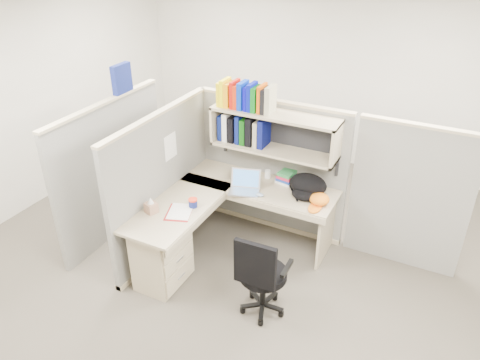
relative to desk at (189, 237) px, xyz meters
The scene contains 14 objects.
ground 0.66m from the desk, 35.01° to the left, with size 6.00×6.00×0.00m, color #3A352C.
room_shell 1.28m from the desk, 35.01° to the left, with size 6.00×6.00×6.00m.
cubicle 0.88m from the desk, 86.86° to the left, with size 3.79×1.84×1.95m.
desk is the anchor object (origin of this frame).
laptop 0.83m from the desk, 63.45° to the left, with size 0.32×0.32×0.23m, color #B8B8BC, non-canonical shape.
backpack 1.35m from the desk, 42.11° to the left, with size 0.41×0.31×0.24m, color black, non-canonical shape.
orange_cap 1.42m from the desk, 34.82° to the left, with size 0.21×0.24×0.11m, color orange, non-canonical shape.
snack_canister 0.37m from the desk, 97.58° to the left, with size 0.09×0.09×0.09m.
tissue_box 0.53m from the desk, 157.96° to the right, with size 0.11×0.11×0.17m, color #A87A5F, non-canonical shape.
mouse 0.88m from the desk, 51.70° to the left, with size 0.09×0.06×0.03m, color #7D95B2.
paper_cup 1.18m from the desk, 68.33° to the left, with size 0.07×0.07×0.10m, color white.
book_stack 1.32m from the desk, 59.25° to the left, with size 0.19×0.25×0.12m, color slate, non-canonical shape.
loose_paper 0.31m from the desk, behind, with size 0.23×0.30×0.00m, color silver, non-canonical shape.
task_chair 0.97m from the desk, 14.06° to the right, with size 0.49×0.46×0.94m.
Camera 1 is at (1.85, -3.57, 3.34)m, focal length 35.00 mm.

